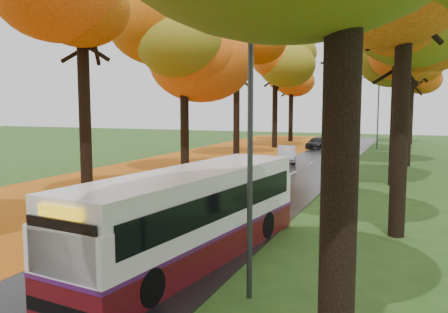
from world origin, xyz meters
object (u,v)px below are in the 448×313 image
Objects in this scene: car_white at (259,163)px; car_dark at (316,143)px; streetlamp_near at (241,114)px; bus at (192,212)px; streetlamp_far at (376,107)px; car_silver at (286,154)px; streetlamp_mid at (351,108)px.

car_white reaches higher than car_dark.
streetlamp_near is 22.60m from car_white.
car_white is (-3.86, 19.08, -0.81)m from bus.
streetlamp_far is 7.60m from car_dark.
streetlamp_near reaches higher than car_silver.
streetlamp_near reaches higher than car_white.
bus reaches higher than car_dark.
streetlamp_mid is at bearing 9.17° from car_white.
car_white is (-6.30, 21.33, -4.00)m from streetlamp_near.
streetlamp_near is 0.73× the size of bus.
car_silver is (0.25, 6.93, 0.02)m from car_white.
bus is at bearing -97.05° from streetlamp_mid.
streetlamp_far is at bearing 90.00° from streetlamp_near.
streetlamp_far is 17.33m from car_silver.
streetlamp_near is 1.00× the size of streetlamp_far.
car_silver is at bearing 102.08° from streetlamp_near.
streetlamp_near reaches higher than bus.
streetlamp_mid is 0.73× the size of bus.
streetlamp_mid is 7.49m from car_white.
car_white is at bearing -105.52° from streetlamp_far.
streetlamp_near is 1.97× the size of car_dark.
streetlamp_near is 44.00m from streetlamp_far.
car_dark is (-3.69, 39.90, -0.89)m from bus.
car_silver is at bearing -111.01° from streetlamp_far.
streetlamp_far is at bearing 52.36° from car_silver.
streetlamp_near is at bearing -90.00° from streetlamp_mid.
car_silver is 13.90m from car_dark.
bus is (-2.44, -41.75, -3.19)m from streetlamp_far.
car_white is at bearing -108.69° from car_silver.
streetlamp_near reaches higher than car_dark.
car_dark is (-6.13, 42.15, -4.08)m from streetlamp_near.
streetlamp_mid is 2.03× the size of car_white.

